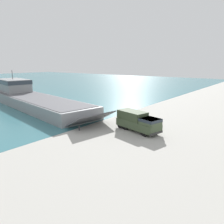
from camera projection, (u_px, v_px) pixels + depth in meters
ground_plane at (133, 126)px, 35.37m from camera, size 240.00×240.00×0.00m
landing_craft at (29, 97)px, 52.56m from camera, size 14.86×43.30×8.09m
military_truck at (138, 121)px, 32.58m from camera, size 4.08×7.64×2.87m
soldier_on_ramp at (143, 120)px, 35.22m from camera, size 0.46×0.50×1.75m
moored_boat_a at (1, 91)px, 76.81m from camera, size 2.40×8.43×1.30m
mooring_bollard at (79, 128)px, 33.06m from camera, size 0.24×0.24×0.78m
cargo_crate at (155, 124)px, 35.07m from camera, size 0.98×1.13×0.86m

